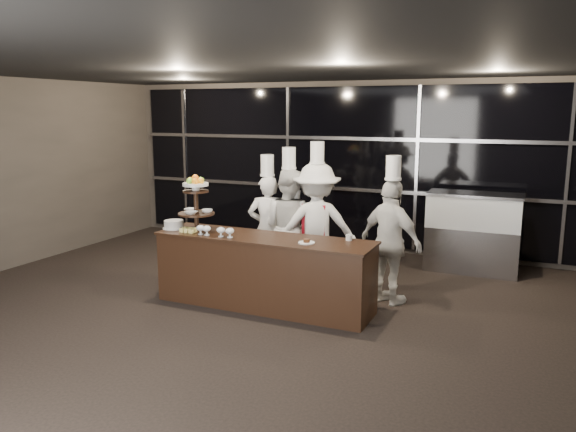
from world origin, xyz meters
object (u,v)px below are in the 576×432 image
at_px(chef_d, 391,241).
at_px(buffet_counter, 264,271).
at_px(display_case, 473,228).
at_px(chef_a, 268,227).
at_px(layer_cake, 174,225).
at_px(chef_c, 317,226).
at_px(display_stand, 196,199).
at_px(chef_b, 289,226).

bearing_deg(chef_d, buffet_counter, -151.50).
relative_size(display_case, chef_a, 0.75).
xyz_separation_m(layer_cake, chef_c, (1.66, 1.05, -0.08)).
xyz_separation_m(display_stand, chef_b, (0.89, 1.02, -0.48)).
bearing_deg(chef_a, display_case, 33.15).
bearing_deg(buffet_counter, layer_cake, -177.85).
bearing_deg(chef_c, buffet_counter, -108.01).
bearing_deg(chef_c, chef_b, 176.96).
bearing_deg(chef_d, chef_a, 172.90).
height_order(layer_cake, chef_d, chef_d).
relative_size(chef_a, chef_c, 0.90).
distance_m(display_stand, chef_c, 1.72).
bearing_deg(chef_b, display_case, 36.68).
distance_m(display_stand, layer_cake, 0.50).
height_order(buffet_counter, layer_cake, layer_cake).
bearing_deg(display_case, layer_cake, -141.72).
relative_size(display_stand, layer_cake, 2.48).
distance_m(buffet_counter, layer_cake, 1.43).
bearing_deg(chef_c, display_case, 42.81).
relative_size(display_stand, chef_a, 0.40).
bearing_deg(chef_a, chef_c, -1.36).
height_order(display_stand, chef_a, chef_a).
distance_m(display_case, chef_d, 2.15).
bearing_deg(chef_d, display_case, 68.05).
bearing_deg(display_stand, chef_b, 48.91).
relative_size(buffet_counter, display_case, 2.02).
bearing_deg(layer_cake, chef_b, 41.17).
height_order(display_stand, display_case, display_stand).
distance_m(buffet_counter, chef_a, 1.16).
distance_m(display_stand, chef_d, 2.61).
height_order(chef_b, chef_d, chef_b).
bearing_deg(chef_b, buffet_counter, -83.78).
bearing_deg(layer_cake, chef_c, 32.26).
relative_size(chef_a, chef_b, 0.94).
bearing_deg(buffet_counter, chef_d, 28.50).
bearing_deg(layer_cake, chef_a, 50.24).
relative_size(buffet_counter, chef_a, 1.52).
bearing_deg(chef_b, chef_a, -179.19).
bearing_deg(display_case, chef_b, -143.32).
bearing_deg(chef_b, display_stand, -131.09).
distance_m(layer_cake, chef_a, 1.39).
height_order(buffet_counter, display_case, display_case).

